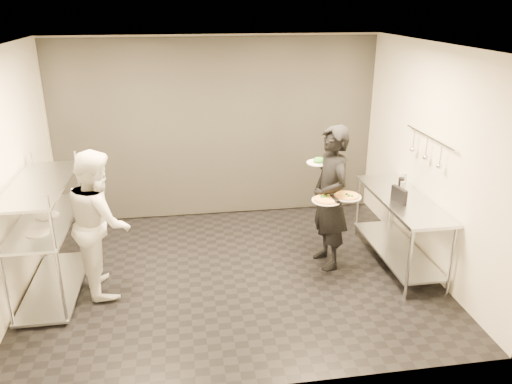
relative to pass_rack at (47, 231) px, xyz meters
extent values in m
cube|color=black|center=(2.15, 0.00, -0.77)|extent=(5.00, 4.00, 0.00)
cube|color=silver|center=(2.15, 0.00, 2.03)|extent=(5.00, 4.00, 0.00)
cube|color=silver|center=(2.15, 2.00, 0.63)|extent=(5.00, 0.00, 2.80)
cube|color=silver|center=(2.15, -2.00, 0.63)|extent=(5.00, 0.00, 2.80)
cube|color=silver|center=(-0.35, 0.00, 0.63)|extent=(0.00, 4.00, 2.80)
cube|color=silver|center=(4.65, 0.00, 0.63)|extent=(0.00, 4.00, 2.80)
cube|color=white|center=(2.15, 1.97, 0.63)|extent=(4.90, 0.04, 2.74)
cylinder|color=#AFB1B6|center=(-0.27, -0.77, -0.02)|extent=(0.04, 0.04, 1.50)
cylinder|color=#AFB1B6|center=(-0.27, 0.77, -0.02)|extent=(0.04, 0.04, 1.50)
cylinder|color=#AFB1B6|center=(0.27, -0.77, -0.02)|extent=(0.04, 0.04, 1.50)
cylinder|color=#AFB1B6|center=(0.27, 0.77, -0.02)|extent=(0.04, 0.04, 1.50)
cube|color=#B4BABE|center=(0.00, 0.00, -0.72)|extent=(0.60, 1.60, 0.03)
cube|color=#B4BABE|center=(0.00, 0.00, 0.13)|extent=(0.60, 1.60, 0.03)
cube|color=#B4BABE|center=(0.00, 0.00, 0.58)|extent=(0.60, 1.60, 0.03)
cylinder|color=silver|center=(0.00, -0.35, 0.16)|extent=(0.26, 0.26, 0.01)
cylinder|color=silver|center=(0.00, 0.10, 0.16)|extent=(0.26, 0.26, 0.01)
cylinder|color=#AFB1B6|center=(4.07, -0.86, -0.32)|extent=(0.04, 0.04, 0.90)
cylinder|color=#AFB1B6|center=(4.07, 0.86, -0.32)|extent=(0.04, 0.04, 0.90)
cylinder|color=#AFB1B6|center=(4.59, -0.86, -0.32)|extent=(0.04, 0.04, 0.90)
cylinder|color=#AFB1B6|center=(4.59, 0.86, -0.32)|extent=(0.04, 0.04, 0.90)
cube|color=#B4BABE|center=(4.33, 0.00, -0.59)|extent=(0.57, 1.71, 0.03)
cube|color=#B4BABE|center=(4.33, 0.00, 0.13)|extent=(0.60, 1.80, 0.04)
cylinder|color=#AFB1B6|center=(4.59, 0.00, 0.93)|extent=(0.02, 1.20, 0.02)
cylinder|color=#AFB1B6|center=(4.57, -0.35, 0.80)|extent=(0.01, 0.01, 0.22)
sphere|color=#AFB1B6|center=(4.57, -0.35, 0.67)|extent=(0.07, 0.07, 0.07)
cylinder|color=#AFB1B6|center=(4.57, 0.00, 0.80)|extent=(0.01, 0.01, 0.22)
sphere|color=#AFB1B6|center=(4.57, 0.00, 0.67)|extent=(0.07, 0.07, 0.07)
cylinder|color=#AFB1B6|center=(4.57, 0.35, 0.80)|extent=(0.01, 0.01, 0.22)
sphere|color=#AFB1B6|center=(4.57, 0.35, 0.67)|extent=(0.07, 0.07, 0.07)
imported|color=black|center=(3.40, 0.10, 0.16)|extent=(0.54, 0.74, 1.86)
imported|color=white|center=(0.60, -0.03, 0.09)|extent=(0.86, 0.98, 1.72)
cylinder|color=silver|center=(3.28, -0.14, 0.23)|extent=(0.36, 0.36, 0.01)
cylinder|color=#B17A40|center=(3.28, -0.14, 0.25)|extent=(0.31, 0.31, 0.02)
cylinder|color=#CD6A1B|center=(3.28, -0.14, 0.26)|extent=(0.28, 0.28, 0.01)
sphere|color=#135414|center=(3.28, -0.14, 0.26)|extent=(0.04, 0.04, 0.04)
cylinder|color=silver|center=(3.54, -0.12, 0.26)|extent=(0.35, 0.35, 0.01)
cylinder|color=#B17A40|center=(3.54, -0.12, 0.27)|extent=(0.31, 0.31, 0.02)
cylinder|color=#CD6A1B|center=(3.54, -0.12, 0.28)|extent=(0.27, 0.27, 0.01)
sphere|color=#135414|center=(3.54, -0.12, 0.29)|extent=(0.04, 0.04, 0.04)
cylinder|color=silver|center=(3.32, 0.38, 0.55)|extent=(0.31, 0.31, 0.01)
ellipsoid|color=#1B6F1C|center=(3.32, 0.38, 0.58)|extent=(0.13, 0.13, 0.07)
cube|color=black|center=(4.21, -0.13, 0.25)|extent=(0.11, 0.27, 0.19)
cylinder|color=#97A497|center=(4.32, 0.01, 0.26)|extent=(0.06, 0.06, 0.22)
cylinder|color=#97A497|center=(4.46, 0.29, 0.26)|extent=(0.07, 0.07, 0.22)
cylinder|color=black|center=(4.31, 0.05, 0.28)|extent=(0.07, 0.07, 0.25)
camera|label=1|loc=(1.58, -5.51, 2.51)|focal=35.00mm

